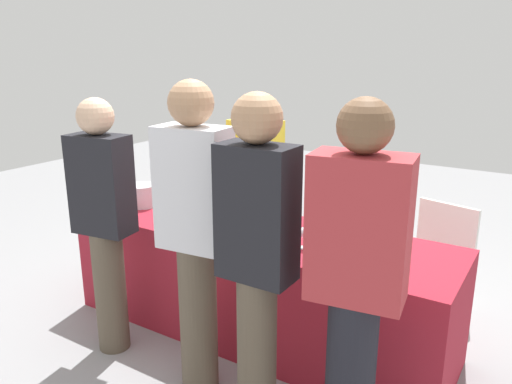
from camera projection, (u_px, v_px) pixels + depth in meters
The scene contains 22 objects.
ground_plane at pixel (256, 330), 3.51m from camera, with size 12.00×12.00×0.00m, color gray.
tasting_table at pixel (256, 281), 3.41m from camera, with size 2.62×0.78×0.76m, color maroon.
wine_bottle_0 at pixel (159, 187), 3.88m from camera, with size 0.08×0.08×0.32m.
wine_bottle_1 at pixel (166, 190), 3.77m from camera, with size 0.07×0.07×0.32m.
wine_bottle_2 at pixel (188, 189), 3.81m from camera, with size 0.07×0.07×0.32m.
wine_bottle_3 at pixel (259, 206), 3.38m from camera, with size 0.07×0.07×0.33m.
wine_bottle_4 at pixel (275, 212), 3.29m from camera, with size 0.08×0.08×0.31m.
wine_bottle_5 at pixel (296, 209), 3.32m from camera, with size 0.07×0.07×0.32m.
wine_bottle_6 at pixel (356, 220), 3.11m from camera, with size 0.08×0.08×0.33m.
wine_glass_0 at pixel (216, 216), 3.23m from camera, with size 0.06×0.06×0.14m.
wine_glass_1 at pixel (238, 219), 3.16m from camera, with size 0.07×0.07×0.15m.
wine_glass_2 at pixel (294, 226), 3.06m from camera, with size 0.07×0.07×0.14m.
wine_glass_3 at pixel (304, 234), 2.96m from camera, with size 0.07×0.07×0.13m.
wine_glass_4 at pixel (346, 235), 2.88m from camera, with size 0.07×0.07×0.15m.
wine_glass_5 at pixel (375, 243), 2.77m from camera, with size 0.06×0.06×0.14m.
ice_bucket at pixel (142, 195), 3.76m from camera, with size 0.21×0.21×0.16m, color silver.
server_pouring at pixel (255, 184), 4.08m from camera, with size 0.42×0.25×1.57m.
guest_0 at pixel (104, 218), 3.08m from camera, with size 0.39×0.25×1.63m.
guest_1 at pixel (195, 229), 2.68m from camera, with size 0.41×0.25×1.75m.
guest_2 at pixel (257, 257), 2.35m from camera, with size 0.36×0.23×1.72m.
guest_3 at pixel (356, 280), 2.16m from camera, with size 0.44×0.28×1.72m.
menu_board at pixel (444, 254), 3.80m from camera, with size 0.46×0.03×0.80m, color white.
Camera 1 is at (1.66, -2.63, 1.89)m, focal length 35.28 mm.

